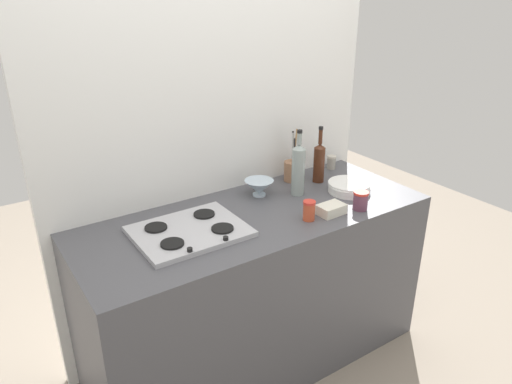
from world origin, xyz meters
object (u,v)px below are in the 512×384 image
at_px(mixing_bowl, 259,187).
at_px(utensil_crock, 292,169).
at_px(stovetop_hob, 189,231).
at_px(plate_stack, 349,187).
at_px(condiment_jar_front, 331,162).
at_px(condiment_jar_spare, 309,210).
at_px(condiment_jar_rear, 361,200).
at_px(wine_bottle_leftmost, 319,162).
at_px(butter_dish, 331,209).
at_px(wine_bottle_mid_left, 298,169).

xyz_separation_m(mixing_bowl, utensil_crock, (0.28, 0.07, 0.02)).
bearing_deg(utensil_crock, stovetop_hob, -162.41).
bearing_deg(plate_stack, stovetop_hob, 176.70).
distance_m(plate_stack, condiment_jar_front, 0.36).
bearing_deg(mixing_bowl, condiment_jar_spare, -84.25).
distance_m(stovetop_hob, condiment_jar_spare, 0.58).
distance_m(mixing_bowl, utensil_crock, 0.29).
distance_m(plate_stack, condiment_jar_rear, 0.22).
height_order(plate_stack, condiment_jar_front, condiment_jar_front).
height_order(plate_stack, wine_bottle_leftmost, wine_bottle_leftmost).
relative_size(utensil_crock, condiment_jar_rear, 3.21).
xyz_separation_m(stovetop_hob, condiment_jar_spare, (0.54, -0.19, 0.04)).
relative_size(butter_dish, utensil_crock, 0.44).
xyz_separation_m(wine_bottle_mid_left, utensil_crock, (0.10, 0.17, -0.08)).
bearing_deg(condiment_jar_spare, mixing_bowl, 95.75).
height_order(stovetop_hob, butter_dish, butter_dish).
bearing_deg(butter_dish, wine_bottle_mid_left, 87.56).
xyz_separation_m(plate_stack, butter_dish, (-0.27, -0.15, -0.00)).
bearing_deg(wine_bottle_mid_left, utensil_crock, 60.70).
height_order(mixing_bowl, utensil_crock, utensil_crock).
distance_m(butter_dish, condiment_jar_rear, 0.17).
bearing_deg(stovetop_hob, plate_stack, -3.30).
bearing_deg(condiment_jar_front, condiment_jar_spare, -140.41).
bearing_deg(condiment_jar_rear, stovetop_hob, 163.53).
bearing_deg(stovetop_hob, utensil_crock, 17.59).
relative_size(butter_dish, condiment_jar_spare, 1.37).
distance_m(stovetop_hob, plate_stack, 0.95).
xyz_separation_m(wine_bottle_leftmost, utensil_crock, (-0.12, 0.09, -0.05)).
xyz_separation_m(wine_bottle_mid_left, condiment_jar_rear, (0.15, -0.32, -0.10)).
bearing_deg(utensil_crock, plate_stack, -62.33).
distance_m(wine_bottle_mid_left, mixing_bowl, 0.23).
relative_size(wine_bottle_leftmost, mixing_bowl, 2.08).
bearing_deg(condiment_jar_front, butter_dish, -131.92).
height_order(plate_stack, utensil_crock, utensil_crock).
bearing_deg(plate_stack, condiment_jar_front, 63.85).
xyz_separation_m(utensil_crock, condiment_jar_front, (0.32, 0.02, -0.03)).
height_order(utensil_crock, condiment_jar_spare, utensil_crock).
bearing_deg(utensil_crock, mixing_bowl, -165.97).
relative_size(wine_bottle_leftmost, condiment_jar_spare, 3.31).
height_order(butter_dish, utensil_crock, utensil_crock).
distance_m(stovetop_hob, utensil_crock, 0.83).
xyz_separation_m(stovetop_hob, utensil_crock, (0.79, 0.25, 0.06)).
bearing_deg(stovetop_hob, wine_bottle_mid_left, 6.39).
xyz_separation_m(wine_bottle_leftmost, condiment_jar_front, (0.20, 0.11, -0.08)).
bearing_deg(condiment_jar_front, mixing_bowl, -171.56).
bearing_deg(stovetop_hob, condiment_jar_spare, -19.65).
bearing_deg(condiment_jar_spare, condiment_jar_rear, -10.26).
distance_m(utensil_crock, condiment_jar_spare, 0.51).
height_order(stovetop_hob, wine_bottle_leftmost, wine_bottle_leftmost).
distance_m(wine_bottle_leftmost, utensil_crock, 0.16).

